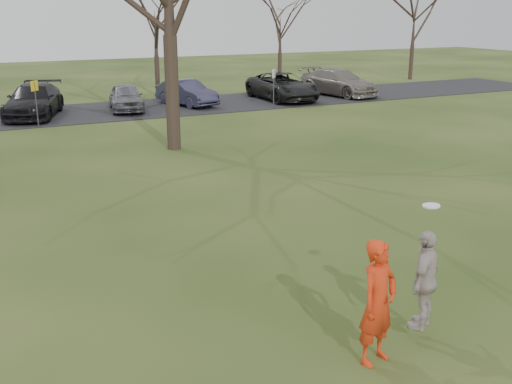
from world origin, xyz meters
TOP-DOWN VIEW (x-y plane):
  - ground at (0.00, 0.00)m, footprint 120.00×120.00m
  - parking_strip at (0.00, 25.00)m, footprint 62.00×6.50m
  - player_defender at (-0.12, -0.27)m, footprint 0.81×0.65m
  - car_3 at (-1.77, 24.84)m, footprint 3.82×5.80m
  - car_4 at (2.76, 24.72)m, footprint 2.35×4.28m
  - car_5 at (6.20, 24.99)m, footprint 2.49×4.37m
  - car_6 at (11.94, 24.52)m, footprint 2.64×5.58m
  - car_7 at (15.94, 24.69)m, footprint 3.28×5.74m
  - catching_play at (0.93, -0.08)m, footprint 1.03×0.83m
  - sign_yellow at (-2.00, 22.00)m, footprint 0.35×0.35m
  - sign_white at (10.00, 22.00)m, footprint 0.35×0.35m
  - small_tree_row at (4.38, 30.06)m, footprint 55.00×5.90m

SIDE VIEW (x-z plane):
  - ground at x=0.00m, z-range 0.00..0.00m
  - parking_strip at x=0.00m, z-range 0.00..0.04m
  - car_5 at x=6.20m, z-range 0.04..1.40m
  - car_4 at x=2.76m, z-range 0.04..1.42m
  - car_6 at x=11.94m, z-range 0.04..1.58m
  - car_3 at x=-1.77m, z-range 0.04..1.60m
  - car_7 at x=15.94m, z-range 0.04..1.61m
  - player_defender at x=-0.12m, z-range 0.00..1.94m
  - catching_play at x=0.93m, z-range 0.04..2.04m
  - sign_yellow at x=-2.00m, z-range 0.41..2.49m
  - sign_white at x=10.00m, z-range 0.41..2.49m
  - small_tree_row at x=4.38m, z-range -0.36..8.14m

